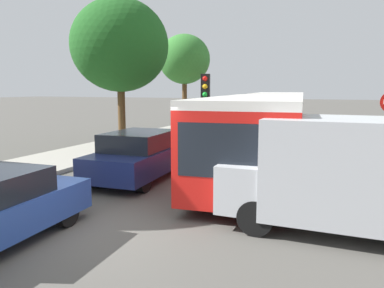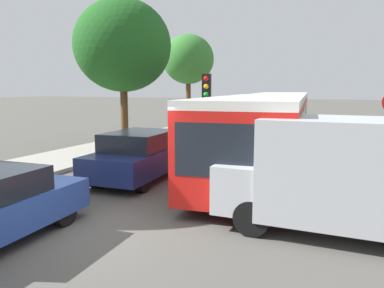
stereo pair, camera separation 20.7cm
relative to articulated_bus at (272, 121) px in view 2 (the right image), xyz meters
The scene contains 10 objects.
ground_plane 10.29m from the articulated_bus, 98.60° to the right, with size 200.00×200.00×0.00m, color #4F4C47.
kerb_strip_left 7.87m from the articulated_bus, 165.10° to the left, with size 3.20×34.10×0.14m, color #9E998E.
articulated_bus is the anchor object (origin of this frame).
city_bus_rear 14.39m from the articulated_bus, 102.57° to the left, with size 3.16×11.08×2.35m.
queued_car_navy 6.53m from the articulated_bus, 117.51° to the right, with size 2.09×4.51×1.54m.
queued_car_green 3.28m from the articulated_bus, behind, with size 1.90×4.08×1.39m.
white_van 8.78m from the articulated_bus, 67.86° to the right, with size 5.01×2.02×2.31m.
traffic_light 3.83m from the articulated_bus, 117.71° to the right, with size 0.37×0.39×3.40m.
tree_left_mid 7.55m from the articulated_bus, behind, with size 4.45×4.45×6.95m.
tree_left_far 10.48m from the articulated_bus, 134.78° to the left, with size 3.37×3.37×6.41m.
Camera 2 is at (4.68, -5.85, 2.88)m, focal length 35.00 mm.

